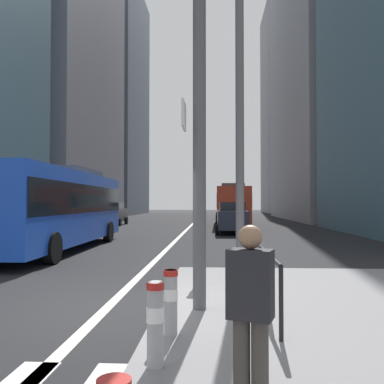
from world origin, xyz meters
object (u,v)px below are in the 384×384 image
(city_bus_blue_oncoming, at_px, (57,205))
(street_lamp_post, at_px, (240,61))
(pedestrian_waiting, at_px, (250,307))
(car_oncoming_mid, at_px, (113,213))
(car_receding_far, at_px, (232,217))
(bollard_left, at_px, (155,320))
(traffic_signal_gantry, at_px, (78,74))
(bollard_back, at_px, (199,261))
(car_receding_near, at_px, (230,209))
(city_bus_red_receding, at_px, (232,203))
(bollard_right, at_px, (171,299))

(city_bus_blue_oncoming, distance_m, street_lamp_post, 10.06)
(city_bus_blue_oncoming, xyz_separation_m, pedestrian_waiting, (6.60, -12.60, -0.82))
(car_oncoming_mid, distance_m, pedestrian_waiting, 32.35)
(car_receding_far, height_order, street_lamp_post, street_lamp_post)
(bollard_left, bearing_deg, traffic_signal_gantry, 124.84)
(car_receding_far, distance_m, pedestrian_waiting, 22.08)
(bollard_back, xyz_separation_m, pedestrian_waiting, (0.64, -5.17, 0.34))
(car_oncoming_mid, distance_m, car_receding_far, 13.27)
(city_bus_blue_oncoming, relative_size, street_lamp_post, 1.42)
(car_oncoming_mid, xyz_separation_m, pedestrian_waiting, (8.98, -31.07, 0.03))
(car_receding_near, bearing_deg, city_bus_blue_oncoming, -101.57)
(car_receding_near, relative_size, bollard_left, 5.04)
(city_bus_red_receding, height_order, bollard_right, city_bus_red_receding)
(traffic_signal_gantry, relative_size, bollard_right, 7.20)
(pedestrian_waiting, bearing_deg, bollard_back, 97.08)
(bollard_left, bearing_deg, bollard_right, 87.38)
(car_receding_far, distance_m, traffic_signal_gantry, 19.35)
(car_oncoming_mid, xyz_separation_m, bollard_left, (8.04, -30.24, -0.33))
(car_oncoming_mid, relative_size, traffic_signal_gantry, 0.69)
(bollard_left, distance_m, bollard_right, 1.09)
(city_bus_red_receding, height_order, car_receding_far, city_bus_red_receding)
(city_bus_red_receding, bearing_deg, car_oncoming_mid, -176.76)
(bollard_back, relative_size, pedestrian_waiting, 0.60)
(car_receding_near, xyz_separation_m, bollard_left, (-2.78, -52.96, -0.33))
(car_receding_near, bearing_deg, traffic_signal_gantry, -95.06)
(street_lamp_post, distance_m, pedestrian_waiting, 7.48)
(bollard_back, bearing_deg, traffic_signal_gantry, -136.53)
(city_bus_blue_oncoming, bearing_deg, car_receding_far, 52.09)
(city_bus_blue_oncoming, height_order, bollard_back, city_bus_blue_oncoming)
(city_bus_red_receding, xyz_separation_m, car_oncoming_mid, (-10.15, -0.57, -0.85))
(car_receding_near, bearing_deg, car_receding_far, -91.92)
(traffic_signal_gantry, height_order, bollard_left, traffic_signal_gantry)
(city_bus_blue_oncoming, xyz_separation_m, car_receding_far, (7.37, 9.46, -0.85))
(traffic_signal_gantry, height_order, bollard_right, traffic_signal_gantry)
(street_lamp_post, xyz_separation_m, bollard_left, (-1.24, -5.30, -4.63))
(bollard_left, relative_size, pedestrian_waiting, 0.58)
(city_bus_red_receding, distance_m, pedestrian_waiting, 31.68)
(car_receding_near, distance_m, bollard_right, 51.94)
(car_receding_near, distance_m, traffic_signal_gantry, 50.81)
(city_bus_blue_oncoming, xyz_separation_m, bollard_right, (5.71, -10.68, -1.20))
(city_bus_blue_oncoming, relative_size, bollard_right, 13.11)
(bollard_right, bearing_deg, city_bus_red_receding, 86.04)
(car_oncoming_mid, distance_m, traffic_signal_gantry, 28.68)
(bollard_left, bearing_deg, car_receding_near, 87.00)
(traffic_signal_gantry, xyz_separation_m, bollard_left, (1.70, -2.44, -3.46))
(bollard_right, bearing_deg, bollard_left, -92.62)
(city_bus_red_receding, distance_m, street_lamp_post, 25.76)
(car_receding_near, relative_size, car_receding_far, 1.03)
(pedestrian_waiting, bearing_deg, car_receding_far, 88.02)
(street_lamp_post, relative_size, bollard_right, 9.24)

